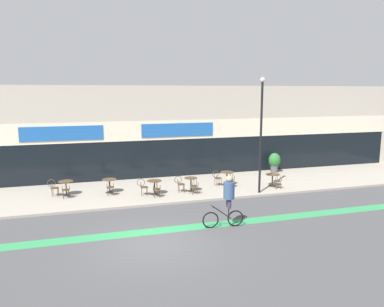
# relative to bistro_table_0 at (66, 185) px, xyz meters

# --- Properties ---
(ground_plane) EXTENTS (120.00, 120.00, 0.00)m
(ground_plane) POSITION_rel_bistro_table_0_xyz_m (3.31, -7.34, -0.67)
(ground_plane) COLOR #424244
(sidewalk_slab) EXTENTS (40.00, 5.50, 0.12)m
(sidewalk_slab) POSITION_rel_bistro_table_0_xyz_m (3.31, -0.09, -0.61)
(sidewalk_slab) COLOR gray
(sidewalk_slab) RESTS_ON ground
(storefront_facade) EXTENTS (40.00, 4.06, 5.89)m
(storefront_facade) POSITION_rel_bistro_table_0_xyz_m (3.31, 4.62, 2.26)
(storefront_facade) COLOR #B2A899
(storefront_facade) RESTS_ON ground
(bike_lane_stripe) EXTENTS (36.00, 0.70, 0.01)m
(bike_lane_stripe) POSITION_rel_bistro_table_0_xyz_m (3.31, -6.10, -0.67)
(bike_lane_stripe) COLOR #2D844C
(bike_lane_stripe) RESTS_ON ground
(bistro_table_0) EXTENTS (0.77, 0.77, 0.76)m
(bistro_table_0) POSITION_rel_bistro_table_0_xyz_m (0.00, 0.00, 0.00)
(bistro_table_0) COLOR black
(bistro_table_0) RESTS_ON sidewalk_slab
(bistro_table_1) EXTENTS (0.78, 0.78, 0.74)m
(bistro_table_1) POSITION_rel_bistro_table_0_xyz_m (2.23, -0.13, -0.01)
(bistro_table_1) COLOR black
(bistro_table_1) RESTS_ON sidewalk_slab
(bistro_table_2) EXTENTS (0.77, 0.77, 0.75)m
(bistro_table_2) POSITION_rel_bistro_table_0_xyz_m (4.50, -1.17, -0.01)
(bistro_table_2) COLOR black
(bistro_table_2) RESTS_ON sidewalk_slab
(bistro_table_3) EXTENTS (0.70, 0.70, 0.76)m
(bistro_table_3) POSITION_rel_bistro_table_0_xyz_m (6.53, -1.13, -0.01)
(bistro_table_3) COLOR black
(bistro_table_3) RESTS_ON sidewalk_slab
(bistro_table_4) EXTENTS (0.79, 0.79, 0.77)m
(bistro_table_4) POSITION_rel_bistro_table_0_xyz_m (8.95, -0.36, 0.01)
(bistro_table_4) COLOR black
(bistro_table_4) RESTS_ON sidewalk_slab
(bistro_table_5) EXTENTS (0.79, 0.79, 0.70)m
(bistro_table_5) POSITION_rel_bistro_table_0_xyz_m (11.36, -1.39, -0.04)
(bistro_table_5) COLOR black
(bistro_table_5) RESTS_ON sidewalk_slab
(cafe_chair_0_near) EXTENTS (0.44, 0.59, 0.90)m
(cafe_chair_0_near) POSITION_rel_bistro_table_0_xyz_m (0.01, -0.63, -0.03)
(cafe_chair_0_near) COLOR #4C3823
(cafe_chair_0_near) RESTS_ON sidewalk_slab
(cafe_chair_0_side) EXTENTS (0.60, 0.45, 0.90)m
(cafe_chair_0_side) POSITION_rel_bistro_table_0_xyz_m (-0.63, 0.01, -0.03)
(cafe_chair_0_side) COLOR #4C3823
(cafe_chair_0_side) RESTS_ON sidewalk_slab
(cafe_chair_1_near) EXTENTS (0.43, 0.59, 0.90)m
(cafe_chair_1_near) POSITION_rel_bistro_table_0_xyz_m (2.23, -0.76, -0.03)
(cafe_chair_1_near) COLOR #4C3823
(cafe_chair_1_near) RESTS_ON sidewalk_slab
(cafe_chair_2_near) EXTENTS (0.43, 0.59, 0.90)m
(cafe_chair_2_near) POSITION_rel_bistro_table_0_xyz_m (4.49, -1.80, -0.03)
(cafe_chair_2_near) COLOR #4C3823
(cafe_chair_2_near) RESTS_ON sidewalk_slab
(cafe_chair_2_side) EXTENTS (0.59, 0.44, 0.90)m
(cafe_chair_2_side) POSITION_rel_bistro_table_0_xyz_m (3.87, -1.16, -0.03)
(cafe_chair_2_side) COLOR #4C3823
(cafe_chair_2_side) RESTS_ON sidewalk_slab
(cafe_chair_3_near) EXTENTS (0.45, 0.60, 0.90)m
(cafe_chair_3_near) POSITION_rel_bistro_table_0_xyz_m (6.54, -1.75, -0.03)
(cafe_chair_3_near) COLOR #4C3823
(cafe_chair_3_near) RESTS_ON sidewalk_slab
(cafe_chair_3_side) EXTENTS (0.59, 0.43, 0.90)m
(cafe_chair_3_side) POSITION_rel_bistro_table_0_xyz_m (5.90, -1.12, -0.03)
(cafe_chair_3_side) COLOR #4C3823
(cafe_chair_3_side) RESTS_ON sidewalk_slab
(cafe_chair_4_near) EXTENTS (0.42, 0.58, 0.90)m
(cafe_chair_4_near) POSITION_rel_bistro_table_0_xyz_m (8.95, -0.98, -0.03)
(cafe_chair_4_near) COLOR #4C3823
(cafe_chair_4_near) RESTS_ON sidewalk_slab
(cafe_chair_4_side) EXTENTS (0.59, 0.44, 0.90)m
(cafe_chair_4_side) POSITION_rel_bistro_table_0_xyz_m (8.33, -0.36, -0.03)
(cafe_chair_4_side) COLOR #4C3823
(cafe_chair_4_side) RESTS_ON sidewalk_slab
(cafe_chair_5_near) EXTENTS (0.42, 0.58, 0.90)m
(cafe_chair_5_near) POSITION_rel_bistro_table_0_xyz_m (11.35, -2.02, -0.03)
(cafe_chair_5_near) COLOR #4C3823
(cafe_chair_5_near) RESTS_ON sidewalk_slab
(planter_pot) EXTENTS (0.79, 0.79, 1.30)m
(planter_pot) POSITION_rel_bistro_table_0_xyz_m (13.33, 1.95, 0.18)
(planter_pot) COLOR #4C4C51
(planter_pot) RESTS_ON sidewalk_slab
(lamp_post) EXTENTS (0.26, 0.26, 6.13)m
(lamp_post) POSITION_rel_bistro_table_0_xyz_m (10.01, -2.43, 2.93)
(lamp_post) COLOR black
(lamp_post) RESTS_ON sidewalk_slab
(cyclist_0) EXTENTS (1.75, 0.55, 2.17)m
(cyclist_0) POSITION_rel_bistro_table_0_xyz_m (6.52, -6.47, 0.61)
(cyclist_0) COLOR black
(cyclist_0) RESTS_ON ground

